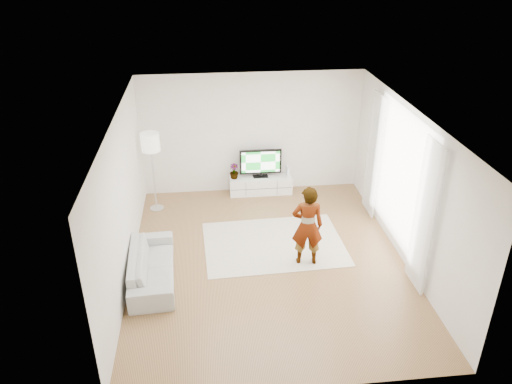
{
  "coord_description": "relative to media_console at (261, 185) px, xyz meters",
  "views": [
    {
      "loc": [
        -1.05,
        -7.63,
        5.37
      ],
      "look_at": [
        -0.18,
        0.4,
        1.24
      ],
      "focal_mm": 35.0,
      "sensor_mm": 36.0,
      "label": 1
    }
  ],
  "objects": [
    {
      "name": "television",
      "position": [
        0.0,
        0.03,
        0.57
      ],
      "size": [
        0.96,
        0.19,
        0.67
      ],
      "color": "black",
      "rests_on": "media_console"
    },
    {
      "name": "curtain_near",
      "position": [
        2.22,
        -3.76,
        1.15
      ],
      "size": [
        0.04,
        0.7,
        2.6
      ],
      "primitive_type": "cube",
      "color": "white",
      "rests_on": "floor"
    },
    {
      "name": "ceiling",
      "position": [
        -0.18,
        -2.76,
        2.6
      ],
      "size": [
        6.0,
        6.0,
        0.0
      ],
      "primitive_type": "plane",
      "color": "white",
      "rests_on": "wall_back"
    },
    {
      "name": "window",
      "position": [
        2.3,
        -2.46,
        1.25
      ],
      "size": [
        0.01,
        2.6,
        2.5
      ],
      "primitive_type": "cube",
      "color": "white",
      "rests_on": "wall_right"
    },
    {
      "name": "floor_lamp",
      "position": [
        -2.38,
        -0.51,
        1.29
      ],
      "size": [
        0.39,
        0.39,
        1.77
      ],
      "color": "silver",
      "rests_on": "floor"
    },
    {
      "name": "wall_right",
      "position": [
        2.32,
        -2.76,
        1.2
      ],
      "size": [
        0.02,
        6.0,
        2.8
      ],
      "primitive_type": "cube",
      "color": "white",
      "rests_on": "floor"
    },
    {
      "name": "wall_front",
      "position": [
        -0.18,
        -5.76,
        1.2
      ],
      "size": [
        5.0,
        0.02,
        2.8
      ],
      "primitive_type": "cube",
      "color": "white",
      "rests_on": "floor"
    },
    {
      "name": "potted_plant",
      "position": [
        -0.62,
        0.0,
        0.38
      ],
      "size": [
        0.23,
        0.23,
        0.36
      ],
      "primitive_type": "imported",
      "rotation": [
        0.0,
        0.0,
        0.14
      ],
      "color": "#3F7238",
      "rests_on": "media_console"
    },
    {
      "name": "sofa",
      "position": [
        -2.27,
        -3.1,
        0.07
      ],
      "size": [
        0.84,
        1.93,
        0.55
      ],
      "primitive_type": "imported",
      "rotation": [
        0.0,
        0.0,
        1.62
      ],
      "color": "#B9BAB5",
      "rests_on": "floor"
    },
    {
      "name": "media_console",
      "position": [
        0.0,
        0.0,
        0.0
      ],
      "size": [
        1.45,
        0.41,
        0.41
      ],
      "color": "white",
      "rests_on": "floor"
    },
    {
      "name": "game_console",
      "position": [
        0.63,
        -0.0,
        0.33
      ],
      "size": [
        0.08,
        0.19,
        0.25
      ],
      "rotation": [
        0.0,
        0.0,
        0.11
      ],
      "color": "white",
      "rests_on": "media_console"
    },
    {
      "name": "rug",
      "position": [
        0.0,
        -2.22,
        -0.2
      ],
      "size": [
        2.77,
        2.05,
        0.01
      ],
      "primitive_type": "cube",
      "rotation": [
        0.0,
        0.0,
        0.04
      ],
      "color": "beige",
      "rests_on": "floor"
    },
    {
      "name": "wall_back",
      "position": [
        -0.18,
        0.24,
        1.2
      ],
      "size": [
        5.0,
        0.02,
        2.8
      ],
      "primitive_type": "cube",
      "color": "white",
      "rests_on": "floor"
    },
    {
      "name": "curtain_far",
      "position": [
        2.22,
        -1.16,
        1.15
      ],
      "size": [
        0.04,
        0.7,
        2.6
      ],
      "primitive_type": "cube",
      "color": "white",
      "rests_on": "floor"
    },
    {
      "name": "floor",
      "position": [
        -0.18,
        -2.76,
        -0.2
      ],
      "size": [
        6.0,
        6.0,
        0.0
      ],
      "primitive_type": "plane",
      "color": "#AA794D",
      "rests_on": "ground"
    },
    {
      "name": "wall_left",
      "position": [
        -2.68,
        -2.76,
        1.2
      ],
      "size": [
        0.02,
        6.0,
        2.8
      ],
      "primitive_type": "cube",
      "color": "white",
      "rests_on": "floor"
    },
    {
      "name": "player",
      "position": [
        0.5,
        -2.9,
        0.58
      ],
      "size": [
        0.6,
        0.43,
        1.54
      ],
      "primitive_type": "imported",
      "rotation": [
        0.0,
        0.0,
        3.03
      ],
      "color": "#334772",
      "rests_on": "rug"
    }
  ]
}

